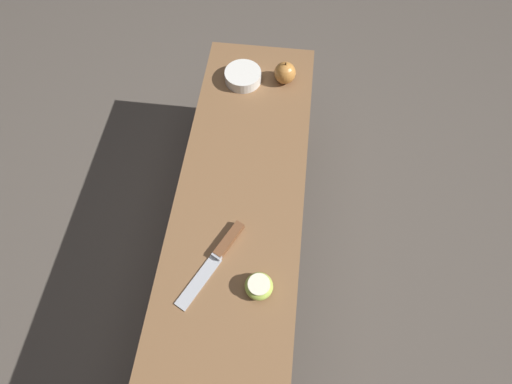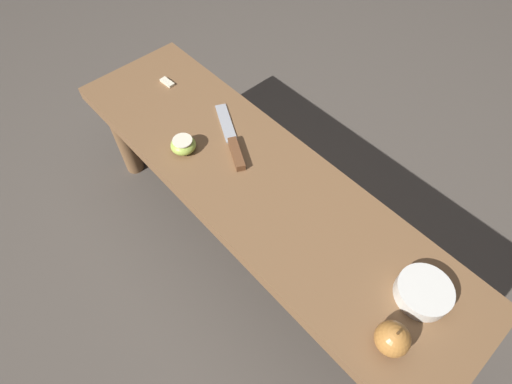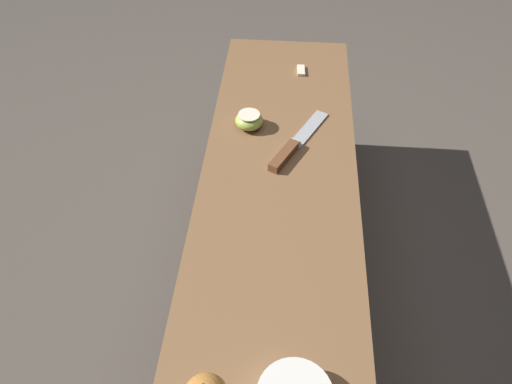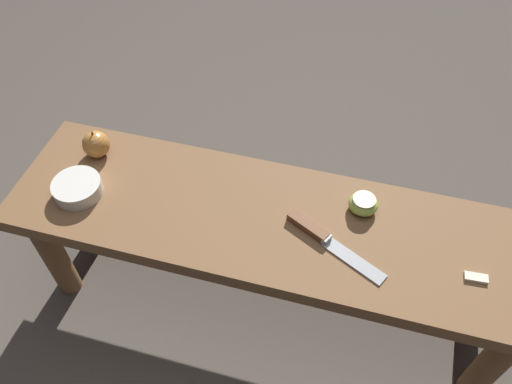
% 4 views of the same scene
% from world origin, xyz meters
% --- Properties ---
extents(ground_plane, '(8.00, 8.00, 0.00)m').
position_xyz_m(ground_plane, '(0.00, 0.00, 0.00)').
color(ground_plane, '#4C443D').
extents(wooden_bench, '(1.25, 0.35, 0.38)m').
position_xyz_m(wooden_bench, '(0.00, 0.00, 0.32)').
color(wooden_bench, brown).
rests_on(wooden_bench, ground_plane).
extents(knife, '(0.24, 0.14, 0.02)m').
position_xyz_m(knife, '(-0.12, 0.02, 0.39)').
color(knife, '#9EA0A5').
rests_on(knife, wooden_bench).
extents(apple_whole, '(0.07, 0.07, 0.08)m').
position_xyz_m(apple_whole, '(0.48, -0.09, 0.42)').
color(apple_whole, '#B27233').
rests_on(apple_whole, wooden_bench).
extents(apple_cut, '(0.07, 0.07, 0.04)m').
position_xyz_m(apple_cut, '(-0.20, -0.08, 0.40)').
color(apple_cut, '#9EB747').
rests_on(apple_cut, wooden_bench).
extents(apple_slice_near_knife, '(0.05, 0.02, 0.01)m').
position_xyz_m(apple_slice_near_knife, '(-0.46, 0.04, 0.39)').
color(apple_slice_near_knife, beige).
rests_on(apple_slice_near_knife, wooden_bench).
extents(bowl, '(0.12, 0.12, 0.04)m').
position_xyz_m(bowl, '(0.46, 0.05, 0.40)').
color(bowl, silver).
rests_on(bowl, wooden_bench).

